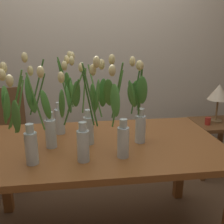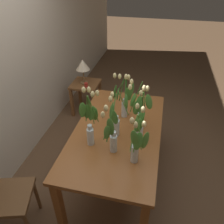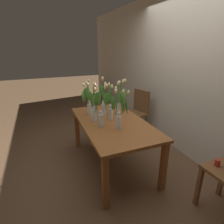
# 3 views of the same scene
# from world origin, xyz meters

# --- Properties ---
(room_wall_rear) EXTENTS (9.00, 0.10, 2.70)m
(room_wall_rear) POSITION_xyz_m (0.00, 1.31, 1.35)
(room_wall_rear) COLOR beige
(room_wall_rear) RESTS_ON ground
(dining_table) EXTENTS (1.60, 0.90, 0.74)m
(dining_table) POSITION_xyz_m (0.00, 0.00, 0.65)
(dining_table) COLOR brown
(dining_table) RESTS_ON ground
(tulip_vase_0) EXTENTS (0.28, 0.20, 0.55)m
(tulip_vase_0) POSITION_xyz_m (-0.08, -0.01, 0.95)
(tulip_vase_0) COLOR silver
(tulip_vase_0) RESTS_ON dining_table
(tulip_vase_1) EXTENTS (0.18, 0.19, 0.58)m
(tulip_vase_1) POSITION_xyz_m (-0.22, 0.22, 0.97)
(tulip_vase_1) COLOR silver
(tulip_vase_1) RESTS_ON dining_table
(tulip_vase_2) EXTENTS (0.26, 0.17, 0.55)m
(tulip_vase_2) POSITION_xyz_m (-0.41, -0.25, 0.97)
(tulip_vase_2) COLOR silver
(tulip_vase_2) RESTS_ON dining_table
(tulip_vase_3) EXTENTS (0.15, 0.25, 0.58)m
(tulip_vase_3) POSITION_xyz_m (0.10, -0.22, 0.94)
(tulip_vase_3) COLOR silver
(tulip_vase_3) RESTS_ON dining_table
(tulip_vase_4) EXTENTS (0.18, 0.13, 0.59)m
(tulip_vase_4) POSITION_xyz_m (-0.34, -0.02, 0.93)
(tulip_vase_4) COLOR silver
(tulip_vase_4) RESTS_ON dining_table
(tulip_vase_5) EXTENTS (0.14, 0.24, 0.56)m
(tulip_vase_5) POSITION_xyz_m (0.25, -0.01, 0.97)
(tulip_vase_5) COLOR silver
(tulip_vase_5) RESTS_ON dining_table
(tulip_vase_6) EXTENTS (0.23, 0.15, 0.58)m
(tulip_vase_6) POSITION_xyz_m (-0.11, -0.23, 0.96)
(tulip_vase_6) COLOR silver
(tulip_vase_6) RESTS_ON dining_table
(dining_chair) EXTENTS (0.50, 0.50, 0.93)m
(dining_chair) POSITION_xyz_m (-0.84, 0.91, 0.52)
(dining_chair) COLOR brown
(dining_chair) RESTS_ON ground
(side_table) EXTENTS (0.44, 0.44, 0.55)m
(side_table) POSITION_xyz_m (1.29, 0.81, 0.43)
(side_table) COLOR brown
(side_table) RESTS_ON ground
(table_lamp) EXTENTS (0.22, 0.22, 0.40)m
(table_lamp) POSITION_xyz_m (1.29, 0.83, 0.86)
(table_lamp) COLOR olive
(table_lamp) RESTS_ON side_table
(pillar_candle) EXTENTS (0.06, 0.06, 0.07)m
(pillar_candle) POSITION_xyz_m (1.16, 0.75, 0.59)
(pillar_candle) COLOR #B72D23
(pillar_candle) RESTS_ON side_table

